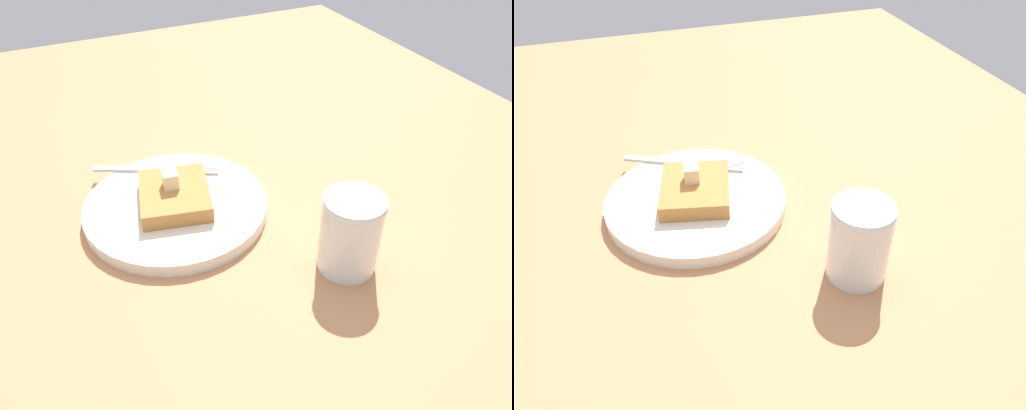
# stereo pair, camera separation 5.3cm
# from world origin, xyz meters

# --- Properties ---
(table_surface) EXTENTS (1.25, 1.25, 0.02)m
(table_surface) POSITION_xyz_m (0.00, 0.00, 0.01)
(table_surface) COLOR #B77C51
(table_surface) RESTS_ON ground
(plate) EXTENTS (0.21, 0.21, 0.02)m
(plate) POSITION_xyz_m (-0.04, 0.01, 0.03)
(plate) COLOR silver
(plate) RESTS_ON table_surface
(toast_slice_center) EXTENTS (0.10, 0.11, 0.02)m
(toast_slice_center) POSITION_xyz_m (-0.04, 0.01, 0.05)
(toast_slice_center) COLOR #B77839
(toast_slice_center) RESTS_ON plate
(butter_pat_primary) EXTENTS (0.02, 0.02, 0.02)m
(butter_pat_primary) POSITION_xyz_m (-0.04, 0.01, 0.07)
(butter_pat_primary) COLOR beige
(butter_pat_primary) RESTS_ON toast_slice_center
(fork) EXTENTS (0.15, 0.08, 0.00)m
(fork) POSITION_xyz_m (-0.05, -0.06, 0.04)
(fork) COLOR silver
(fork) RESTS_ON plate
(syrup_jar) EXTENTS (0.06, 0.06, 0.09)m
(syrup_jar) POSITION_xyz_m (-0.17, 0.17, 0.06)
(syrup_jar) COLOR #562D10
(syrup_jar) RESTS_ON table_surface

